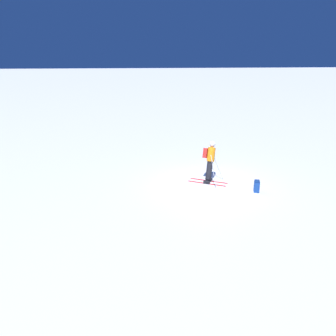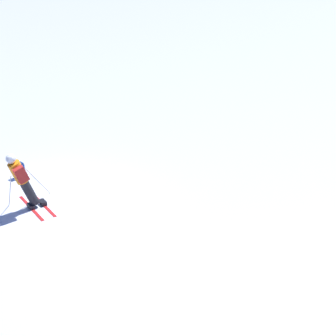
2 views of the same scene
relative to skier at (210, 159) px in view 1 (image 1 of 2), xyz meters
The scene contains 3 objects.
ground_plane 1.13m from the skier, 165.12° to the left, with size 300.00×300.00×0.00m, color white.
skier is the anchor object (origin of this frame).
spare_backpack 2.40m from the skier, 134.99° to the right, with size 0.35×0.30×0.50m.
Camera 1 is at (-13.13, 3.55, 5.36)m, focal length 35.00 mm.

